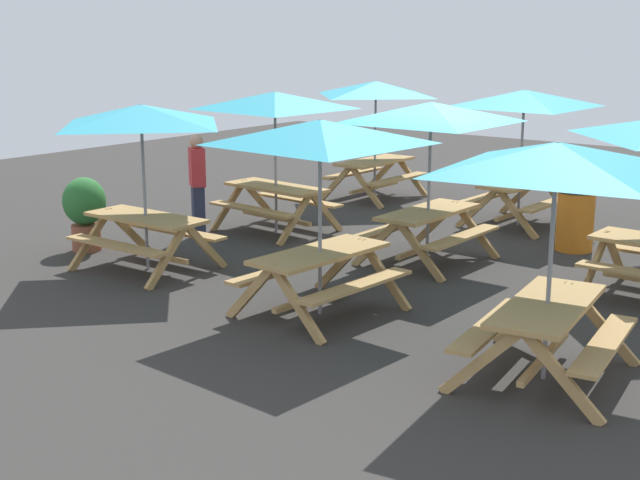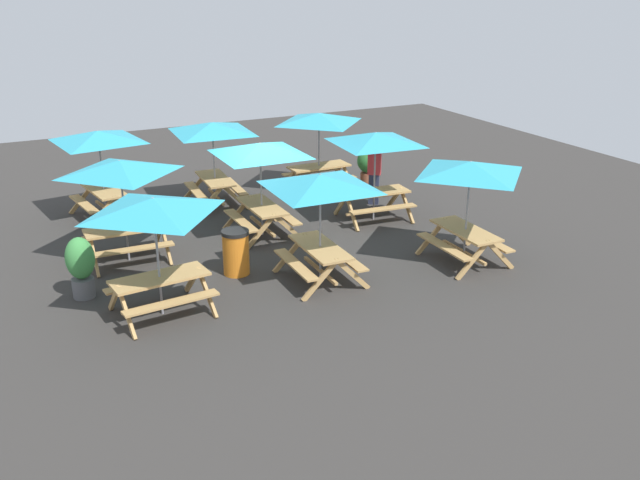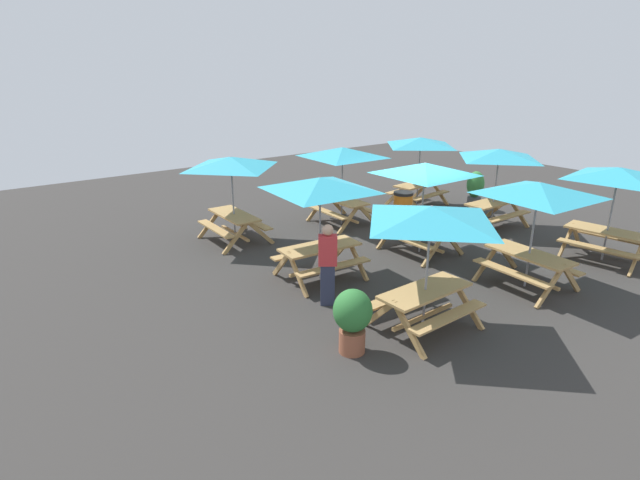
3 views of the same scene
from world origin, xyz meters
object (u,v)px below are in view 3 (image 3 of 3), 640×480
picnic_table_8 (231,169)px  picnic_table_2 (343,158)px  person_standing (328,263)px  picnic_table_6 (420,147)px  picnic_table_7 (617,180)px  picnic_table_1 (320,192)px  picnic_table_0 (538,197)px  picnic_table_4 (499,160)px  picnic_table_3 (430,224)px  potted_plant_0 (353,317)px  picnic_table_5 (424,175)px  trash_bin_orange (403,208)px  potted_plant_1 (475,188)px

picnic_table_8 → picnic_table_2: bearing=82.4°
picnic_table_8 → person_standing: size_ratio=1.40×
picnic_table_6 → picnic_table_7: bearing=-97.4°
person_standing → picnic_table_1: bearing=95.5°
picnic_table_0 → picnic_table_4: bearing=138.2°
picnic_table_3 → picnic_table_7: 6.08m
picnic_table_1 → picnic_table_3: 2.94m
picnic_table_3 → potted_plant_0: picnic_table_3 is taller
picnic_table_5 → picnic_table_7: same height
picnic_table_1 → picnic_table_6: size_ratio=1.21×
picnic_table_1 → picnic_table_3: size_ratio=1.21×
picnic_table_7 → person_standing: (-2.18, -6.87, -1.10)m
potted_plant_0 → picnic_table_1: bearing=152.7°
picnic_table_8 → picnic_table_3: bearing=5.4°
picnic_table_1 → potted_plant_0: picnic_table_1 is taller
picnic_table_3 → trash_bin_orange: picnic_table_3 is taller
picnic_table_2 → potted_plant_0: size_ratio=2.52×
picnic_table_3 → picnic_table_8: bearing=93.4°
picnic_table_1 → picnic_table_5: same height
picnic_table_2 → trash_bin_orange: 2.36m
picnic_table_8 → trash_bin_orange: size_ratio=2.38×
picnic_table_0 → picnic_table_2: 5.93m
person_standing → picnic_table_4: bearing=45.0°
picnic_table_2 → picnic_table_7: (6.19, 3.21, 0.00)m
picnic_table_5 → picnic_table_7: size_ratio=1.01×
potted_plant_0 → picnic_table_5: bearing=119.8°
picnic_table_3 → potted_plant_0: 2.06m
picnic_table_3 → picnic_table_4: same height
picnic_table_2 → picnic_table_7: bearing=29.1°
picnic_table_4 → picnic_table_6: bearing=90.9°
picnic_table_4 → potted_plant_0: size_ratio=2.08×
picnic_table_6 → potted_plant_0: 9.76m
picnic_table_2 → potted_plant_0: picnic_table_2 is taller
picnic_table_0 → potted_plant_0: (-0.27, -4.69, -1.34)m
picnic_table_1 → picnic_table_6: (-2.94, 6.37, 0.00)m
picnic_table_2 → picnic_table_8: bearing=-97.0°
picnic_table_3 → trash_bin_orange: (-4.70, 4.31, -1.49)m
picnic_table_0 → picnic_table_6: 6.74m
picnic_table_7 → potted_plant_0: bearing=-102.2°
picnic_table_1 → picnic_table_3: same height
picnic_table_3 → person_standing: bearing=113.1°
picnic_table_8 → picnic_table_1: bearing=6.8°
picnic_table_1 → picnic_table_7: 7.03m
picnic_table_2 → picnic_table_4: size_ratio=1.21×
picnic_table_4 → picnic_table_7: 3.28m
picnic_table_6 → trash_bin_orange: 2.71m
picnic_table_1 → trash_bin_orange: size_ratio=2.88×
picnic_table_5 → picnic_table_8: same height
picnic_table_0 → person_standing: picnic_table_0 is taller
picnic_table_1 → potted_plant_1: bearing=15.9°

